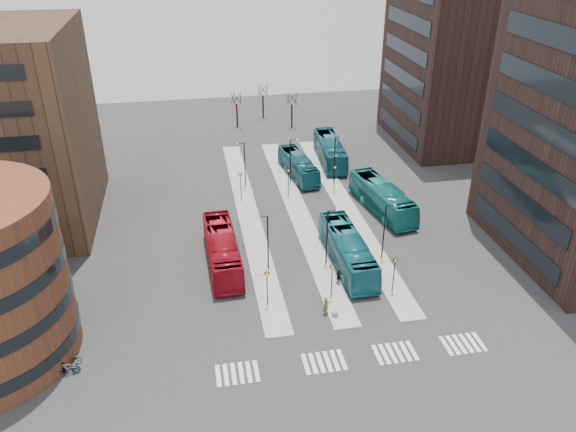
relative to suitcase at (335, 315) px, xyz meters
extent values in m
plane|color=#2A2A2C|center=(-1.28, -9.33, -0.28)|extent=(160.00, 160.00, 0.00)
cube|color=gray|center=(-5.28, 20.67, -0.20)|extent=(2.50, 45.00, 0.15)
cube|color=gray|center=(0.72, 20.67, -0.20)|extent=(2.50, 45.00, 0.15)
cube|color=gray|center=(6.72, 20.67, -0.20)|extent=(2.50, 45.00, 0.15)
cube|color=navy|center=(0.00, 0.00, 0.00)|extent=(0.48, 0.40, 0.55)
imported|color=maroon|center=(-9.13, 10.53, 1.46)|extent=(3.28, 12.55, 3.48)
imported|color=#166070|center=(3.38, 8.13, 1.46)|extent=(3.16, 12.54, 3.48)
imported|color=#124F5A|center=(2.82, 30.77, 1.24)|extent=(3.99, 11.10, 3.02)
imported|color=#156A68|center=(10.75, 18.93, 1.47)|extent=(4.95, 12.84, 3.49)
imported|color=#135461|center=(8.35, 34.98, 1.47)|extent=(3.79, 12.68, 3.48)
imported|color=brown|center=(-0.68, 0.65, 0.61)|extent=(0.77, 0.74, 1.77)
imported|color=black|center=(-9.53, 6.31, 0.58)|extent=(1.01, 0.91, 1.72)
imported|color=black|center=(1.61, 4.91, 0.53)|extent=(0.69, 1.02, 1.62)
imported|color=black|center=(2.14, 7.19, 0.51)|extent=(0.99, 1.17, 1.58)
imported|color=gray|center=(-22.28, -3.12, 0.15)|extent=(1.68, 0.73, 0.86)
imported|color=gray|center=(-22.28, -2.95, 0.28)|extent=(1.86, 0.58, 1.11)
imported|color=gray|center=(-22.28, -2.04, 0.19)|extent=(1.88, 1.08, 0.94)
cube|color=silver|center=(-10.78, -5.33, -0.27)|extent=(0.35, 2.40, 0.01)
cube|color=silver|center=(-10.18, -5.33, -0.27)|extent=(0.35, 2.40, 0.01)
cube|color=silver|center=(-9.58, -5.33, -0.27)|extent=(0.35, 2.40, 0.01)
cube|color=silver|center=(-8.98, -5.33, -0.27)|extent=(0.35, 2.40, 0.01)
cube|color=silver|center=(-8.38, -5.33, -0.27)|extent=(0.35, 2.40, 0.01)
cube|color=silver|center=(-7.78, -5.33, -0.27)|extent=(0.35, 2.40, 0.01)
cube|color=silver|center=(-3.78, -5.33, -0.27)|extent=(0.35, 2.40, 0.01)
cube|color=silver|center=(-3.18, -5.33, -0.27)|extent=(0.35, 2.40, 0.01)
cube|color=silver|center=(-2.58, -5.33, -0.27)|extent=(0.35, 2.40, 0.01)
cube|color=silver|center=(-1.98, -5.33, -0.27)|extent=(0.35, 2.40, 0.01)
cube|color=silver|center=(-1.38, -5.33, -0.27)|extent=(0.35, 2.40, 0.01)
cube|color=silver|center=(-0.78, -5.33, -0.27)|extent=(0.35, 2.40, 0.01)
cube|color=silver|center=(2.22, -5.33, -0.27)|extent=(0.35, 2.40, 0.01)
cube|color=silver|center=(2.82, -5.33, -0.27)|extent=(0.35, 2.40, 0.01)
cube|color=silver|center=(3.42, -5.33, -0.27)|extent=(0.35, 2.40, 0.01)
cube|color=silver|center=(4.02, -5.33, -0.27)|extent=(0.35, 2.40, 0.01)
cube|color=silver|center=(4.62, -5.33, -0.27)|extent=(0.35, 2.40, 0.01)
cube|color=silver|center=(5.22, -5.33, -0.27)|extent=(0.35, 2.40, 0.01)
cube|color=silver|center=(8.22, -5.33, -0.27)|extent=(0.35, 2.40, 0.01)
cube|color=silver|center=(8.82, -5.33, -0.27)|extent=(0.35, 2.40, 0.01)
cube|color=silver|center=(9.42, -5.33, -0.27)|extent=(0.35, 2.40, 0.01)
cube|color=silver|center=(10.02, -5.33, -0.27)|extent=(0.35, 2.40, 0.01)
cube|color=silver|center=(10.62, -5.33, -0.27)|extent=(0.35, 2.40, 0.01)
cube|color=silver|center=(11.22, -5.33, -0.27)|extent=(0.35, 2.40, 0.01)
cube|color=black|center=(20.66, 6.67, 2.22)|extent=(0.12, 16.00, 2.00)
cube|color=black|center=(20.66, 6.67, 6.22)|extent=(0.12, 16.00, 2.00)
cube|color=black|center=(20.66, 6.67, 10.22)|extent=(0.12, 16.00, 2.00)
cube|color=black|center=(20.66, 6.67, 14.22)|extent=(0.12, 16.00, 2.00)
cube|color=black|center=(20.66, 6.67, 18.22)|extent=(0.12, 16.00, 2.00)
cube|color=black|center=(20.66, 6.67, 22.22)|extent=(0.12, 16.00, 2.00)
cube|color=black|center=(30.72, 40.67, 14.72)|extent=(20.00, 20.00, 30.00)
cube|color=black|center=(20.66, 40.67, 2.22)|extent=(0.12, 16.00, 2.00)
cube|color=black|center=(20.66, 40.67, 6.22)|extent=(0.12, 16.00, 2.00)
cube|color=black|center=(20.66, 40.67, 10.22)|extent=(0.12, 16.00, 2.00)
cube|color=black|center=(20.66, 40.67, 14.22)|extent=(0.12, 16.00, 2.00)
cube|color=black|center=(20.66, 40.67, 18.22)|extent=(0.12, 16.00, 2.00)
cylinder|color=black|center=(-5.68, 2.67, 1.62)|extent=(0.10, 0.10, 3.50)
cube|color=black|center=(-5.68, 2.67, 3.37)|extent=(0.45, 0.10, 0.30)
cube|color=yellow|center=(-5.68, 2.61, 3.37)|extent=(0.20, 0.02, 0.20)
cylinder|color=black|center=(-5.68, 24.67, 1.62)|extent=(0.10, 0.10, 3.50)
cube|color=black|center=(-5.68, 24.67, 3.37)|extent=(0.45, 0.10, 0.30)
cube|color=yellow|center=(-5.68, 24.61, 3.37)|extent=(0.20, 0.02, 0.20)
cylinder|color=black|center=(0.32, 2.67, 1.62)|extent=(0.10, 0.10, 3.50)
cube|color=black|center=(0.32, 2.67, 3.37)|extent=(0.45, 0.10, 0.30)
cube|color=yellow|center=(0.32, 2.61, 3.37)|extent=(0.20, 0.02, 0.20)
cylinder|color=black|center=(0.32, 24.67, 1.62)|extent=(0.10, 0.10, 3.50)
cube|color=black|center=(0.32, 24.67, 3.37)|extent=(0.45, 0.10, 0.30)
cube|color=yellow|center=(0.32, 24.61, 3.37)|extent=(0.20, 0.02, 0.20)
cylinder|color=black|center=(6.32, 2.67, 1.62)|extent=(0.10, 0.10, 3.50)
cube|color=black|center=(6.32, 2.67, 3.37)|extent=(0.45, 0.10, 0.30)
cube|color=yellow|center=(6.32, 2.61, 3.37)|extent=(0.20, 0.02, 0.20)
cylinder|color=black|center=(6.32, 24.67, 1.62)|extent=(0.10, 0.10, 3.50)
cube|color=black|center=(6.32, 24.67, 3.37)|extent=(0.45, 0.10, 0.30)
cube|color=yellow|center=(6.32, 24.61, 3.37)|extent=(0.20, 0.02, 0.20)
cylinder|color=black|center=(-4.68, 8.67, 2.87)|extent=(0.14, 0.14, 6.00)
cylinder|color=black|center=(-5.13, 8.67, 5.87)|extent=(0.90, 0.08, 0.08)
sphere|color=silver|center=(-5.58, 8.67, 5.87)|extent=(0.24, 0.24, 0.24)
cylinder|color=black|center=(-4.68, 28.67, 2.87)|extent=(0.14, 0.14, 6.00)
cylinder|color=black|center=(-5.13, 28.67, 5.87)|extent=(0.90, 0.08, 0.08)
sphere|color=silver|center=(-5.58, 28.67, 5.87)|extent=(0.24, 0.24, 0.24)
cylinder|color=black|center=(1.32, 8.67, 2.87)|extent=(0.14, 0.14, 6.00)
cylinder|color=black|center=(1.77, 8.67, 5.87)|extent=(0.90, 0.08, 0.08)
sphere|color=silver|center=(2.22, 8.67, 5.87)|extent=(0.24, 0.24, 0.24)
cylinder|color=black|center=(1.32, 28.67, 2.87)|extent=(0.14, 0.14, 6.00)
cylinder|color=black|center=(1.77, 28.67, 5.87)|extent=(0.90, 0.08, 0.08)
sphere|color=silver|center=(2.22, 28.67, 5.87)|extent=(0.24, 0.24, 0.24)
cylinder|color=black|center=(7.32, 8.67, 2.87)|extent=(0.14, 0.14, 6.00)
cylinder|color=black|center=(7.77, 8.67, 5.87)|extent=(0.90, 0.08, 0.08)
sphere|color=silver|center=(8.22, 8.67, 5.87)|extent=(0.24, 0.24, 0.24)
cylinder|color=black|center=(7.32, 28.67, 2.87)|extent=(0.14, 0.14, 6.00)
cylinder|color=black|center=(7.77, 28.67, 5.87)|extent=(0.90, 0.08, 0.08)
sphere|color=silver|center=(8.22, 28.67, 5.87)|extent=(0.24, 0.24, 0.24)
cylinder|color=black|center=(-3.28, 52.67, 1.72)|extent=(0.30, 0.30, 4.00)
cylinder|color=black|center=(-2.58, 52.67, 4.62)|extent=(0.10, 1.56, 1.95)
cylinder|color=black|center=(-3.07, 53.34, 4.62)|extent=(1.48, 0.59, 1.97)
cylinder|color=black|center=(-3.85, 53.09, 4.62)|extent=(0.90, 1.31, 1.99)
cylinder|color=black|center=(-3.85, 52.26, 4.62)|extent=(0.89, 1.31, 1.99)
cylinder|color=black|center=(-3.07, 52.01, 4.62)|extent=(1.48, 0.58, 1.97)
cylinder|color=black|center=(1.72, 56.67, 1.72)|extent=(0.30, 0.30, 4.00)
cylinder|color=black|center=(2.42, 56.67, 4.62)|extent=(0.10, 1.56, 1.95)
cylinder|color=black|center=(1.93, 57.34, 4.62)|extent=(1.48, 0.59, 1.97)
cylinder|color=black|center=(1.15, 57.09, 4.62)|extent=(0.90, 1.31, 1.99)
cylinder|color=black|center=(1.15, 56.26, 4.62)|extent=(0.89, 1.31, 1.99)
cylinder|color=black|center=(1.93, 56.01, 4.62)|extent=(1.48, 0.58, 1.97)
cylinder|color=black|center=(5.72, 50.67, 1.72)|extent=(0.30, 0.30, 4.00)
cylinder|color=black|center=(6.42, 50.67, 4.62)|extent=(0.10, 1.56, 1.95)
cylinder|color=black|center=(5.93, 51.34, 4.62)|extent=(1.48, 0.59, 1.97)
cylinder|color=black|center=(5.15, 51.09, 4.62)|extent=(0.90, 1.31, 1.99)
cylinder|color=black|center=(5.15, 50.26, 4.62)|extent=(0.89, 1.31, 1.99)
cylinder|color=black|center=(5.93, 50.01, 4.62)|extent=(1.48, 0.58, 1.97)
camera|label=1|loc=(-11.34, -38.43, 31.46)|focal=35.00mm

